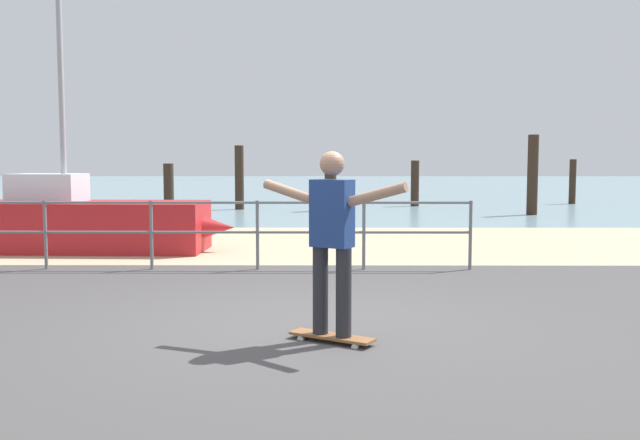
# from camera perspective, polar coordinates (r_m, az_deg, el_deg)

# --- Properties ---
(ground_plane) EXTENTS (24.00, 10.00, 0.04)m
(ground_plane) POSITION_cam_1_polar(r_m,az_deg,el_deg) (6.05, -1.37, -11.02)
(ground_plane) COLOR #474444
(ground_plane) RESTS_ON ground
(beach_strip) EXTENTS (24.00, 6.00, 0.04)m
(beach_strip) POSITION_cam_1_polar(r_m,az_deg,el_deg) (13.91, -0.38, -1.91)
(beach_strip) COLOR tan
(beach_strip) RESTS_ON ground
(sea_surface) EXTENTS (72.00, 50.00, 0.04)m
(sea_surface) POSITION_cam_1_polar(r_m,az_deg,el_deg) (41.85, 0.12, 2.69)
(sea_surface) COLOR #75939E
(sea_surface) RESTS_ON ground
(railing_fence) EXTENTS (11.13, 0.05, 1.05)m
(railing_fence) POSITION_cam_1_polar(r_m,az_deg,el_deg) (10.99, -17.50, -0.32)
(railing_fence) COLOR slate
(railing_fence) RESTS_ON ground
(sailboat) EXTENTS (4.98, 1.54, 5.33)m
(sailboat) POSITION_cam_1_polar(r_m,az_deg,el_deg) (13.26, -18.05, -0.22)
(sailboat) COLOR #B21E23
(sailboat) RESTS_ON ground
(skateboard) EXTENTS (0.79, 0.58, 0.08)m
(skateboard) POSITION_cam_1_polar(r_m,az_deg,el_deg) (6.43, 0.96, -9.42)
(skateboard) COLOR brown
(skateboard) RESTS_ON ground
(skateboarder) EXTENTS (1.29, 0.81, 1.65)m
(skateboarder) POSITION_cam_1_polar(r_m,az_deg,el_deg) (6.27, 0.98, -0.98)
(skateboarder) COLOR #26262B
(skateboarder) RESTS_ON skateboard
(groyne_post_0) EXTENTS (0.37, 0.37, 1.49)m
(groyne_post_0) POSITION_cam_1_polar(r_m,az_deg,el_deg) (26.52, -12.14, 2.88)
(groyne_post_0) COLOR #332319
(groyne_post_0) RESTS_ON ground
(groyne_post_1) EXTENTS (0.29, 0.29, 2.10)m
(groyne_post_1) POSITION_cam_1_polar(r_m,az_deg,el_deg) (23.10, -6.54, 3.41)
(groyne_post_1) COLOR #332319
(groyne_post_1) RESTS_ON ground
(groyne_post_2) EXTENTS (0.38, 0.38, 1.67)m
(groyne_post_2) POSITION_cam_1_polar(r_m,az_deg,el_deg) (22.35, 0.85, 2.84)
(groyne_post_2) COLOR #332319
(groyne_post_2) RESTS_ON ground
(groyne_post_3) EXTENTS (0.29, 0.29, 1.61)m
(groyne_post_3) POSITION_cam_1_polar(r_m,az_deg,el_deg) (24.79, 7.68, 2.93)
(groyne_post_3) COLOR #332319
(groyne_post_3) RESTS_ON ground
(groyne_post_4) EXTENTS (0.31, 0.31, 2.37)m
(groyne_post_4) POSITION_cam_1_polar(r_m,az_deg,el_deg) (21.64, 16.81, 3.49)
(groyne_post_4) COLOR #332319
(groyne_post_4) RESTS_ON ground
(groyne_post_5) EXTENTS (0.24, 0.24, 1.65)m
(groyne_post_5) POSITION_cam_1_polar(r_m,az_deg,el_deg) (27.40, 19.74, 2.92)
(groyne_post_5) COLOR #332319
(groyne_post_5) RESTS_ON ground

